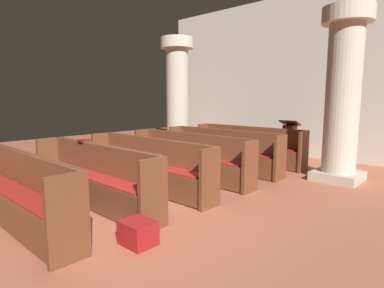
% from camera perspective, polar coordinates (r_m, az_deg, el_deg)
% --- Properties ---
extents(ground_plane, '(19.20, 19.20, 0.00)m').
position_cam_1_polar(ground_plane, '(4.86, -10.89, -11.71)').
color(ground_plane, '#AD5B42').
extents(back_wall, '(10.00, 0.16, 4.50)m').
position_cam_1_polar(back_wall, '(9.53, 20.19, 11.36)').
color(back_wall, beige).
rests_on(back_wall, ground).
extents(pew_row_0, '(3.01, 0.47, 0.92)m').
position_cam_1_polar(pew_row_0, '(8.25, 9.98, 0.02)').
color(pew_row_0, brown).
rests_on(pew_row_0, ground).
extents(pew_row_1, '(3.01, 0.46, 0.92)m').
position_cam_1_polar(pew_row_1, '(7.36, 5.35, -0.88)').
color(pew_row_1, brown).
rests_on(pew_row_1, ground).
extents(pew_row_2, '(3.01, 0.46, 0.92)m').
position_cam_1_polar(pew_row_2, '(6.53, -0.51, -2.00)').
color(pew_row_2, brown).
rests_on(pew_row_2, ground).
extents(pew_row_3, '(3.01, 0.47, 0.92)m').
position_cam_1_polar(pew_row_3, '(5.79, -7.97, -3.39)').
color(pew_row_3, brown).
rests_on(pew_row_3, ground).
extents(pew_row_4, '(3.01, 0.46, 0.92)m').
position_cam_1_polar(pew_row_4, '(5.19, -17.41, -5.06)').
color(pew_row_4, brown).
rests_on(pew_row_4, ground).
extents(pew_row_5, '(3.01, 0.47, 0.92)m').
position_cam_1_polar(pew_row_5, '(4.76, -28.99, -6.91)').
color(pew_row_5, brown).
rests_on(pew_row_5, ground).
extents(pillar_aisle_side, '(0.93, 0.93, 3.35)m').
position_cam_1_polar(pillar_aisle_side, '(6.92, 25.43, 8.26)').
color(pillar_aisle_side, '#B6AD9A').
rests_on(pillar_aisle_side, ground).
extents(pillar_far_side, '(0.93, 0.93, 3.35)m').
position_cam_1_polar(pillar_far_side, '(9.37, -2.65, 8.82)').
color(pillar_far_side, '#B6AD9A').
rests_on(pillar_far_side, ground).
extents(lectern, '(0.48, 0.45, 1.08)m').
position_cam_1_polar(lectern, '(8.69, 17.02, -0.03)').
color(lectern, '#492215').
rests_on(lectern, ground).
extents(hymn_book, '(0.16, 0.19, 0.03)m').
position_cam_1_polar(hymn_book, '(5.66, -18.65, 0.61)').
color(hymn_book, maroon).
rests_on(hymn_book, pew_row_4).
extents(kneeler_box_red, '(0.38, 0.31, 0.27)m').
position_cam_1_polar(kneeler_box_red, '(3.78, -9.64, -15.41)').
color(kneeler_box_red, maroon).
rests_on(kneeler_box_red, ground).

